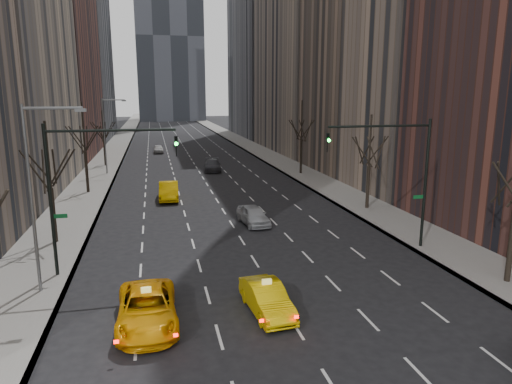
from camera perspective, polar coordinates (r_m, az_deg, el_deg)
sidewalk_left at (r=83.47m, az=-17.32°, el=5.00°), size 4.50×320.00×0.15m
sidewalk_right at (r=85.06m, az=-0.58°, el=5.67°), size 4.50×320.00×0.15m
bld_left_far at (r=81.23m, az=-25.49°, el=19.77°), size 14.00×28.00×44.00m
bld_right_far at (r=82.72m, az=7.15°, el=22.74°), size 14.00×28.00×50.00m
bld_right_deep at (r=112.67m, az=1.47°, el=22.00°), size 14.00×30.00×58.00m
tree_lw_b at (r=31.88m, az=-24.26°, el=0.45°), size 3.36×3.50×7.82m
tree_lw_c at (r=47.43m, az=-20.57°, el=4.62°), size 3.36×3.50×8.74m
tree_lw_d at (r=65.26m, az=-18.47°, el=6.18°), size 3.36×3.50×7.36m
tree_rw_b at (r=39.24m, az=13.94°, el=3.17°), size 3.36×3.50×7.82m
tree_rw_c at (r=55.75m, az=5.69°, el=6.33°), size 3.36×3.50×8.74m
traffic_mast_left at (r=25.25m, az=-20.79°, el=2.02°), size 6.69×0.39×8.00m
traffic_mast_right at (r=28.93m, az=17.77°, el=3.42°), size 6.69×0.39×8.00m
streetlight_near at (r=23.61m, az=-25.62°, el=1.29°), size 2.83×0.22×9.00m
streetlight_far at (r=58.04m, az=-18.12°, el=7.59°), size 2.83×0.22×9.00m
taxi_suv at (r=20.31m, az=-13.45°, el=-13.99°), size 2.50×5.33×1.48m
taxi_sedan at (r=20.80m, az=1.35°, el=-13.15°), size 1.84×4.27×1.37m
silver_sedan_ahead at (r=34.23m, az=-0.34°, el=-2.90°), size 2.16×4.34×1.42m
far_taxi at (r=43.03m, az=-10.86°, el=0.14°), size 1.89×5.00×1.63m
far_suv_grey at (r=58.57m, az=-5.44°, el=3.35°), size 2.49×5.18×1.46m
far_car_white at (r=78.23m, az=-12.10°, el=5.29°), size 1.63×4.01×1.36m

